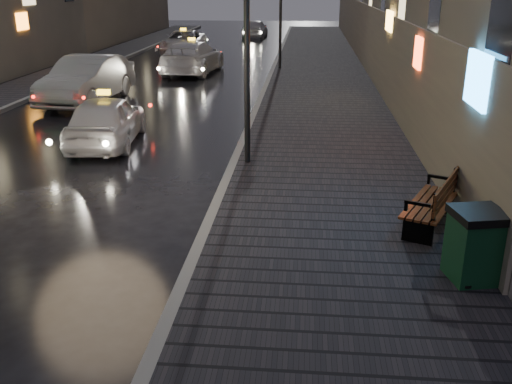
% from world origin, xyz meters
% --- Properties ---
extents(ground, '(120.00, 120.00, 0.00)m').
position_xyz_m(ground, '(0.00, 0.00, 0.00)').
color(ground, black).
rests_on(ground, ground).
extents(sidewalk, '(4.60, 58.00, 0.15)m').
position_xyz_m(sidewalk, '(3.90, 21.00, 0.07)').
color(sidewalk, black).
rests_on(sidewalk, ground).
extents(curb, '(0.20, 58.00, 0.15)m').
position_xyz_m(curb, '(1.50, 21.00, 0.07)').
color(curb, slate).
rests_on(curb, ground).
extents(sidewalk_far, '(2.40, 58.00, 0.15)m').
position_xyz_m(sidewalk_far, '(-8.70, 21.00, 0.07)').
color(sidewalk_far, black).
rests_on(sidewalk_far, ground).
extents(curb_far, '(0.20, 58.00, 0.15)m').
position_xyz_m(curb_far, '(-7.40, 21.00, 0.07)').
color(curb_far, slate).
rests_on(curb_far, ground).
extents(lamp_near, '(0.36, 0.36, 5.28)m').
position_xyz_m(lamp_near, '(1.85, 6.00, 3.49)').
color(lamp_near, black).
rests_on(lamp_near, sidewalk).
extents(bench, '(1.37, 1.97, 0.96)m').
position_xyz_m(bench, '(5.60, 2.34, 0.63)').
color(bench, black).
rests_on(bench, sidewalk).
extents(trash_bin, '(0.86, 0.86, 1.10)m').
position_xyz_m(trash_bin, '(5.80, 0.47, 0.71)').
color(trash_bin, '#0E331C').
rests_on(trash_bin, sidewalk).
extents(taxi_near, '(2.09, 4.28, 1.41)m').
position_xyz_m(taxi_near, '(-2.30, 7.78, 0.70)').
color(taxi_near, silver).
rests_on(taxi_near, ground).
extents(car_left_mid, '(2.24, 5.31, 1.71)m').
position_xyz_m(car_left_mid, '(-4.99, 13.49, 0.85)').
color(car_left_mid, '#9A9BA2').
rests_on(car_left_mid, ground).
extents(taxi_mid, '(2.67, 5.64, 1.59)m').
position_xyz_m(taxi_mid, '(-2.43, 20.90, 0.79)').
color(taxi_mid, silver).
rests_on(taxi_mid, ground).
extents(taxi_far, '(2.55, 5.23, 1.43)m').
position_xyz_m(taxi_far, '(-4.50, 28.68, 0.71)').
color(taxi_far, '#BCBCC2').
rests_on(taxi_far, ground).
extents(car_far, '(1.91, 4.37, 1.47)m').
position_xyz_m(car_far, '(-1.00, 39.34, 0.73)').
color(car_far, '#A9A9B1').
rests_on(car_far, ground).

